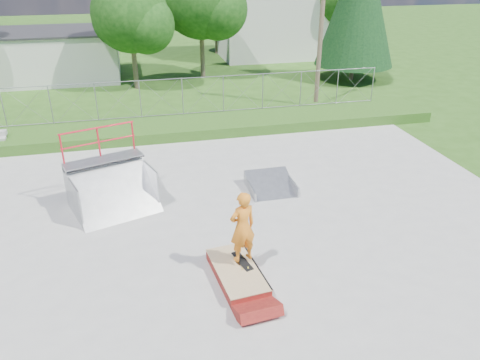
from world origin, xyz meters
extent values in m
plane|color=#2B5016|center=(0.00, 0.00, 0.00)|extent=(120.00, 120.00, 0.00)
cube|color=#9A9A97|center=(0.00, 0.00, 0.02)|extent=(20.00, 16.00, 0.04)
cube|color=#2B5016|center=(0.00, 9.50, 0.25)|extent=(24.00, 3.00, 0.50)
cube|color=maroon|center=(-0.18, -1.95, 0.15)|extent=(1.27, 2.28, 0.31)
cube|color=tan|center=(-0.18, -1.95, 0.32)|extent=(1.29, 2.30, 0.02)
cube|color=black|center=(0.01, -1.74, 0.37)|extent=(0.46, 0.82, 0.13)
imported|color=orange|center=(0.01, -1.74, 1.34)|extent=(0.81, 0.64, 1.94)
cube|color=silver|center=(-8.00, 22.00, 1.50)|extent=(10.00, 6.00, 3.00)
cube|color=silver|center=(9.00, 26.00, 2.50)|extent=(8.00, 6.00, 5.00)
cylinder|color=brown|center=(7.50, 12.00, 4.00)|extent=(0.24, 0.24, 8.00)
cylinder|color=brown|center=(-2.00, 18.00, 1.22)|extent=(0.30, 0.30, 2.45)
sphere|color=#12390F|center=(-2.00, 18.00, 4.41)|extent=(4.48, 4.48, 4.48)
sphere|color=#12390F|center=(-1.16, 17.44, 3.85)|extent=(3.36, 3.36, 3.36)
cylinder|color=brown|center=(2.50, 20.00, 1.40)|extent=(0.30, 0.30, 2.80)
sphere|color=#12390F|center=(3.46, 19.36, 4.40)|extent=(3.84, 3.84, 3.84)
cylinder|color=brown|center=(14.00, 24.00, 1.31)|extent=(0.30, 0.30, 2.62)
sphere|color=#12390F|center=(14.90, 23.40, 4.12)|extent=(3.60, 3.60, 3.60)
cylinder|color=brown|center=(5.00, 28.00, 1.05)|extent=(0.30, 0.30, 2.10)
sphere|color=#12390F|center=(5.00, 28.00, 3.78)|extent=(3.84, 3.84, 3.84)
sphere|color=#12390F|center=(5.72, 27.52, 3.30)|extent=(2.88, 2.88, 2.88)
cylinder|color=brown|center=(12.00, 17.00, 0.60)|extent=(0.28, 0.28, 1.20)
camera|label=1|loc=(-2.36, -11.48, 7.61)|focal=35.00mm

